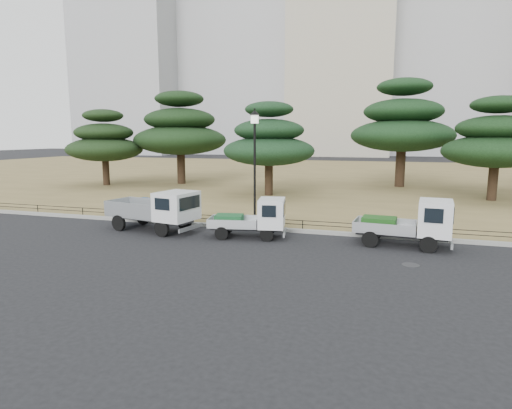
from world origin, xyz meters
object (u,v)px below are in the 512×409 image
(truck_large, at_px, (157,209))
(truck_kei_front, at_px, (253,218))
(tarp_pile, at_px, (141,209))
(street_lamp, at_px, (255,148))
(truck_kei_rear, at_px, (410,223))

(truck_large, height_order, truck_kei_front, truck_large)
(truck_kei_front, bearing_deg, tarp_pile, 153.20)
(truck_large, bearing_deg, truck_kei_front, 11.97)
(truck_large, height_order, tarp_pile, truck_large)
(truck_kei_front, distance_m, tarp_pile, 7.15)
(truck_large, height_order, street_lamp, street_lamp)
(tarp_pile, bearing_deg, street_lamp, -2.31)
(tarp_pile, bearing_deg, truck_large, -44.52)
(truck_kei_rear, bearing_deg, truck_large, -172.25)
(truck_large, distance_m, tarp_pile, 3.13)
(truck_kei_rear, xyz_separation_m, street_lamp, (-6.89, 1.47, 2.83))
(truck_kei_front, relative_size, street_lamp, 0.64)
(truck_kei_front, xyz_separation_m, street_lamp, (-0.50, 1.83, 2.93))
(truck_large, bearing_deg, tarp_pile, 146.45)
(truck_kei_rear, distance_m, tarp_pile, 13.34)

